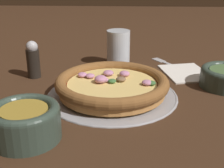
# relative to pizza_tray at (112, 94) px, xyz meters

# --- Properties ---
(ground_plane) EXTENTS (3.00, 3.00, 0.00)m
(ground_plane) POSITION_rel_pizza_tray_xyz_m (0.00, 0.00, -0.00)
(ground_plane) COLOR #3D2616
(pizza_tray) EXTENTS (0.30, 0.30, 0.01)m
(pizza_tray) POSITION_rel_pizza_tray_xyz_m (0.00, 0.00, 0.00)
(pizza_tray) COLOR #9E9EA3
(pizza_tray) RESTS_ON ground_plane
(pizza) EXTENTS (0.26, 0.26, 0.04)m
(pizza) POSITION_rel_pizza_tray_xyz_m (0.00, 0.00, 0.02)
(pizza) COLOR #BC7F42
(pizza) RESTS_ON pizza_tray
(bowl_near) EXTENTS (0.12, 0.12, 0.06)m
(bowl_near) POSITION_rel_pizza_tray_xyz_m (-0.19, 0.14, 0.03)
(bowl_near) COLOR #334238
(bowl_near) RESTS_ON ground_plane
(drinking_cup) EXTENTS (0.07, 0.07, 0.10)m
(drinking_cup) POSITION_rel_pizza_tray_xyz_m (0.23, -0.01, 0.05)
(drinking_cup) COLOR silver
(drinking_cup) RESTS_ON ground_plane
(napkin) EXTENTS (0.17, 0.14, 0.01)m
(napkin) POSITION_rel_pizza_tray_xyz_m (0.16, -0.20, 0.00)
(napkin) COLOR white
(napkin) RESTS_ON ground_plane
(fork) EXTENTS (0.17, 0.13, 0.00)m
(fork) POSITION_rel_pizza_tray_xyz_m (0.23, -0.17, -0.00)
(fork) COLOR #B7B7BC
(fork) RESTS_ON ground_plane
(pepper_shaker) EXTENTS (0.03, 0.03, 0.10)m
(pepper_shaker) POSITION_rel_pizza_tray_xyz_m (0.12, 0.21, 0.05)
(pepper_shaker) COLOR black
(pepper_shaker) RESTS_ON ground_plane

